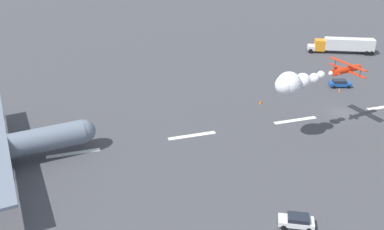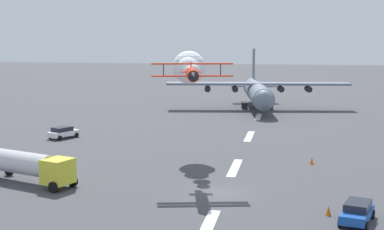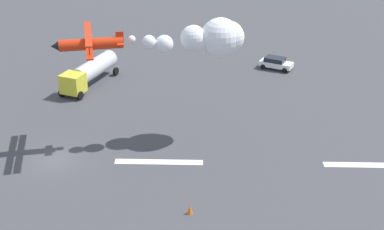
# 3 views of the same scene
# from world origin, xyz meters

# --- Properties ---
(ground_plane) EXTENTS (440.00, 440.00, 0.00)m
(ground_plane) POSITION_xyz_m (0.00, 0.00, 0.00)
(ground_plane) COLOR #424247
(ground_plane) RESTS_ON ground
(runway_stripe_5) EXTENTS (8.00, 0.90, 0.01)m
(runway_stripe_5) POSITION_xyz_m (9.43, 0.00, 0.01)
(runway_stripe_5) COLOR white
(runway_stripe_5) RESTS_ON ground
(runway_stripe_6) EXTENTS (8.00, 0.90, 0.01)m
(runway_stripe_6) POSITION_xyz_m (28.28, 0.00, 0.01)
(runway_stripe_6) COLOR white
(runway_stripe_6) RESTS_ON ground
(runway_stripe_7) EXTENTS (8.00, 0.90, 0.01)m
(runway_stripe_7) POSITION_xyz_m (47.14, 0.00, 0.01)
(runway_stripe_7) COLOR white
(runway_stripe_7) RESTS_ON ground
(cargo_transport_plane) EXTENTS (26.30, 33.39, 10.85)m
(cargo_transport_plane) POSITION_xyz_m (56.37, 0.69, 3.22)
(cargo_transport_plane) COLOR slate
(cargo_transport_plane) RESTS_ON ground
(stunt_biplane_red) EXTENTS (17.25, 7.97, 3.69)m
(stunt_biplane_red) POSITION_xyz_m (13.51, 5.51, 9.94)
(stunt_biplane_red) COLOR red
(semi_truck_orange) EXTENTS (15.58, 8.84, 3.70)m
(semi_truck_orange) POSITION_xyz_m (-19.35, -28.87, 2.14)
(semi_truck_orange) COLOR silver
(semi_truck_orange) RESTS_ON ground
(followme_car_yellow) EXTENTS (4.61, 2.95, 1.52)m
(followme_car_yellow) POSITION_xyz_m (-6.45, -10.57, 0.81)
(followme_car_yellow) COLOR #194CA5
(followme_car_yellow) RESTS_ON ground
(airport_staff_sedan) EXTENTS (4.51, 3.42, 1.52)m
(airport_staff_sedan) POSITION_xyz_m (22.52, 24.09, 0.81)
(airport_staff_sedan) COLOR white
(airport_staff_sedan) RESTS_ON ground
(traffic_cone_near) EXTENTS (0.44, 0.44, 0.75)m
(traffic_cone_near) POSITION_xyz_m (-5.16, -8.61, 0.38)
(traffic_cone_near) COLOR orange
(traffic_cone_near) RESTS_ON ground
(traffic_cone_far) EXTENTS (0.44, 0.44, 0.75)m
(traffic_cone_far) POSITION_xyz_m (12.50, -7.83, 0.38)
(traffic_cone_far) COLOR orange
(traffic_cone_far) RESTS_ON ground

